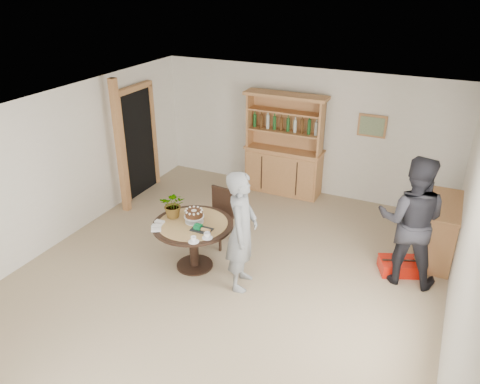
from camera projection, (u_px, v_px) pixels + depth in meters
name	position (u px, v px, depth m)	size (l,w,h in m)	color
ground	(225.00, 280.00, 6.92)	(7.00, 7.00, 0.00)	#9D8C6B
room_shell	(224.00, 171.00, 6.18)	(6.04, 7.04, 2.52)	white
doorway	(137.00, 140.00, 9.20)	(0.13, 1.10, 2.18)	black
pine_post	(120.00, 148.00, 8.40)	(0.12, 0.12, 2.50)	tan
hutch	(284.00, 160.00, 9.38)	(1.62, 0.54, 2.04)	tan
sideboard	(439.00, 230.00, 7.30)	(0.54, 1.26, 0.94)	tan
dining_table	(193.00, 232.00, 6.98)	(1.20, 1.20, 0.76)	black
dining_chair	(219.00, 213.00, 7.69)	(0.47, 0.47, 0.95)	black
birthday_cake	(194.00, 214.00, 6.90)	(0.30, 0.30, 0.20)	white
flower_vase	(174.00, 204.00, 7.00)	(0.38, 0.33, 0.42)	#3F7233
gift_tray	(201.00, 228.00, 6.72)	(0.30, 0.20, 0.08)	black
coffee_cup_a	(207.00, 236.00, 6.52)	(0.15, 0.15, 0.09)	white
coffee_cup_b	(194.00, 240.00, 6.43)	(0.15, 0.15, 0.08)	white
napkins	(157.00, 226.00, 6.81)	(0.24, 0.33, 0.03)	white
teen_boy	(242.00, 231.00, 6.45)	(0.65, 0.42, 1.78)	gray
adult_person	(411.00, 221.00, 6.55)	(0.94, 0.73, 1.94)	black
red_suitcase	(400.00, 266.00, 7.06)	(0.71, 0.60, 0.21)	red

